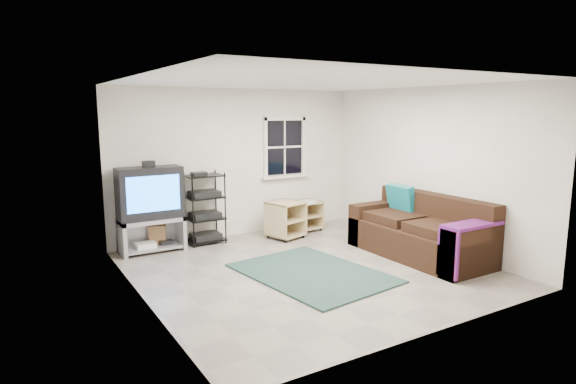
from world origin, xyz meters
TOP-DOWN VIEW (x-y plane):
  - room at (0.95, 2.27)m, footprint 4.60×4.62m
  - tv_unit at (-1.65, 2.03)m, footprint 0.99×0.49m
  - av_rack at (-0.73, 2.06)m, footprint 0.60×0.44m
  - side_table_left at (0.57, 1.67)m, footprint 0.67×0.67m
  - side_table_right at (1.20, 1.94)m, footprint 0.53×0.54m
  - sofa at (1.82, -0.37)m, footprint 0.99×2.24m
  - shag_rug at (-0.08, -0.20)m, footprint 1.78×2.28m
  - paper_bag at (-1.53, 2.17)m, footprint 0.31×0.25m

SIDE VIEW (x-z plane):
  - shag_rug at x=-0.08m, z-range 0.00..0.02m
  - paper_bag at x=-1.53m, z-range 0.00..0.38m
  - side_table_right at x=1.20m, z-range 0.03..0.60m
  - side_table_left at x=0.57m, z-range 0.02..0.66m
  - sofa at x=1.82m, z-range -0.15..0.87m
  - av_rack at x=-0.73m, z-range -0.08..1.13m
  - tv_unit at x=-1.65m, z-range 0.07..1.52m
  - room at x=0.95m, z-range -0.82..3.78m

